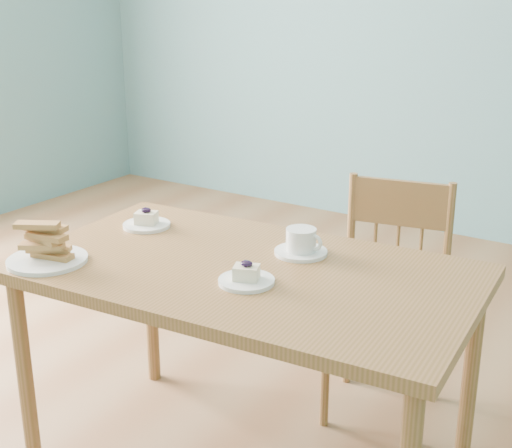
{
  "coord_description": "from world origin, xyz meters",
  "views": [
    {
      "loc": [
        1.34,
        -1.59,
        1.45
      ],
      "look_at": [
        0.3,
        0.01,
        0.8
      ],
      "focal_mm": 50.0,
      "sensor_mm": 36.0,
      "label": 1
    }
  ],
  "objects_px": {
    "dining_table": "(246,289)",
    "dining_chair": "(388,299)",
    "cheesecake_plate_near": "(246,277)",
    "cheesecake_plate_far": "(146,222)",
    "coffee_cup": "(301,243)",
    "biscotti_plate": "(46,249)"
  },
  "relations": [
    {
      "from": "dining_chair",
      "to": "cheesecake_plate_near",
      "type": "distance_m",
      "value": 0.74
    },
    {
      "from": "dining_table",
      "to": "dining_chair",
      "type": "height_order",
      "value": "dining_chair"
    },
    {
      "from": "coffee_cup",
      "to": "dining_chair",
      "type": "bearing_deg",
      "value": 73.65
    },
    {
      "from": "dining_table",
      "to": "coffee_cup",
      "type": "xyz_separation_m",
      "value": [
        0.08,
        0.17,
        0.1
      ]
    },
    {
      "from": "dining_table",
      "to": "dining_chair",
      "type": "distance_m",
      "value": 0.64
    },
    {
      "from": "cheesecake_plate_far",
      "to": "coffee_cup",
      "type": "distance_m",
      "value": 0.55
    },
    {
      "from": "cheesecake_plate_near",
      "to": "dining_table",
      "type": "bearing_deg",
      "value": 124.14
    },
    {
      "from": "dining_chair",
      "to": "cheesecake_plate_far",
      "type": "relative_size",
      "value": 5.28
    },
    {
      "from": "dining_chair",
      "to": "biscotti_plate",
      "type": "xyz_separation_m",
      "value": [
        -0.71,
        -0.85,
        0.31
      ]
    },
    {
      "from": "biscotti_plate",
      "to": "dining_chair",
      "type": "bearing_deg",
      "value": 50.2
    },
    {
      "from": "dining_table",
      "to": "cheesecake_plate_far",
      "type": "distance_m",
      "value": 0.49
    },
    {
      "from": "coffee_cup",
      "to": "cheesecake_plate_near",
      "type": "bearing_deg",
      "value": -92.56
    },
    {
      "from": "cheesecake_plate_near",
      "to": "coffee_cup",
      "type": "relative_size",
      "value": 0.96
    },
    {
      "from": "dining_chair",
      "to": "cheesecake_plate_far",
      "type": "xyz_separation_m",
      "value": [
        -0.67,
        -0.45,
        0.29
      ]
    },
    {
      "from": "cheesecake_plate_near",
      "to": "coffee_cup",
      "type": "xyz_separation_m",
      "value": [
        0.02,
        0.27,
        0.02
      ]
    },
    {
      "from": "cheesecake_plate_far",
      "to": "coffee_cup",
      "type": "height_order",
      "value": "coffee_cup"
    },
    {
      "from": "dining_chair",
      "to": "coffee_cup",
      "type": "bearing_deg",
      "value": -118.6
    },
    {
      "from": "dining_table",
      "to": "cheesecake_plate_near",
      "type": "xyz_separation_m",
      "value": [
        0.06,
        -0.09,
        0.08
      ]
    },
    {
      "from": "dining_chair",
      "to": "cheesecake_plate_near",
      "type": "relative_size",
      "value": 5.41
    },
    {
      "from": "dining_table",
      "to": "biscotti_plate",
      "type": "bearing_deg",
      "value": -154.89
    },
    {
      "from": "dining_chair",
      "to": "dining_table",
      "type": "bearing_deg",
      "value": -121.07
    },
    {
      "from": "dining_chair",
      "to": "coffee_cup",
      "type": "xyz_separation_m",
      "value": [
        -0.12,
        -0.4,
        0.3
      ]
    }
  ]
}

